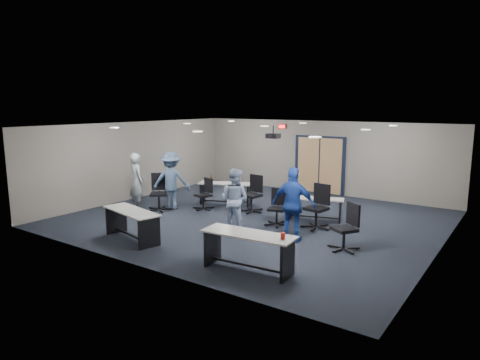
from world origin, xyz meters
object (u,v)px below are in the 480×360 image
Objects in this scene: table_front_right at (249,245)px; chair_back_c at (277,208)px; table_back_left at (225,190)px; person_lightblue at (235,199)px; person_gray at (137,182)px; chair_back_a at (203,194)px; person_navy at (293,205)px; chair_back_b at (251,194)px; chair_loose_right at (344,227)px; chair_loose_left at (159,192)px; chair_back_d at (316,207)px; table_front_left at (132,220)px; table_back_right at (315,205)px; person_back at (171,181)px.

table_front_right is 1.96× the size of chair_back_c.
person_lightblue is at bearing -72.00° from table_back_left.
person_gray is (-4.43, -1.03, 0.41)m from chair_back_c.
chair_back_a is 0.54× the size of person_gray.
person_navy is at bearing 176.84° from person_lightblue.
chair_back_b reaches higher than table_front_right.
person_gray reaches higher than chair_loose_right.
chair_back_d is at bearing -28.32° from chair_loose_left.
table_front_left is 1.17× the size of person_lightblue.
person_gray is at bearing -145.30° from chair_loose_right.
person_lightblue reaches higher than chair_back_b.
chair_back_c is at bearing -47.98° from table_back_left.
table_back_right is 1.30m from chair_back_c.
chair_back_c is at bearing -54.97° from person_navy.
chair_back_b is (-2.56, 4.01, 0.03)m from table_front_right.
table_front_left is at bearing -120.18° from chair_loose_right.
table_front_right reaches higher than table_back_right.
chair_back_c is 3.72m from person_back.
person_gray is (-5.07, -2.15, 0.47)m from table_back_right.
chair_back_d is (0.38, -0.78, 0.15)m from table_back_right.
person_back is at bearing -17.09° from person_lightblue.
person_navy is at bearing -54.43° from table_back_left.
table_front_right is 1.18× the size of table_back_right.
table_front_right is 5.63m from chair_loose_left.
table_back_right is 2.55m from person_lightblue.
chair_back_b reaches higher than chair_back_c.
person_lightblue is at bearing -139.68° from chair_back_c.
person_gray is at bearing 9.33° from person_back.
chair_loose_left is at bearing 135.14° from table_front_left.
person_gray is at bearing -2.99° from person_lightblue.
table_back_left is 1.14× the size of person_lightblue.
table_front_right is at bearing 127.68° from person_lightblue.
table_front_right is at bearing -72.22° from table_back_left.
table_front_left is 4.81m from chair_back_d.
person_navy is at bearing -141.64° from chair_loose_right.
table_front_right is at bearing 83.07° from person_navy.
chair_back_d is (3.69, -0.87, 0.09)m from table_back_left.
chair_loose_right is at bearing -35.55° from chair_back_d.
table_back_left is 2.23m from chair_loose_left.
person_navy is (0.39, -2.13, 0.47)m from table_back_right.
chair_back_c is at bearing -146.13° from person_gray.
chair_back_a is at bearing 1.02° from chair_loose_left.
table_back_left is 1.03× the size of person_gray.
chair_loose_left is (-5.04, 2.51, 0.04)m from table_front_right.
table_front_right is 1.08× the size of person_navy.
table_front_right is at bearing -82.55° from chair_loose_right.
person_lightblue is (-1.88, 2.16, 0.29)m from table_front_right.
chair_loose_left is at bearing -148.63° from chair_loose_right.
table_back_left is 1.58× the size of chair_back_d.
chair_loose_right is at bearing -69.09° from table_back_right.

